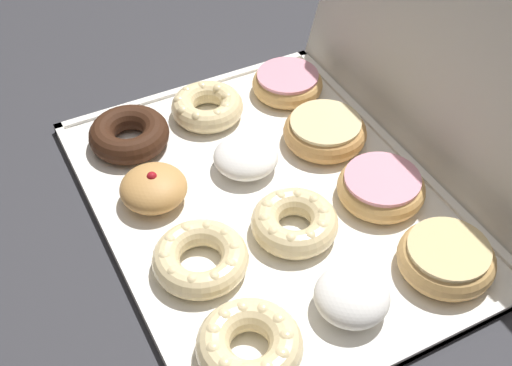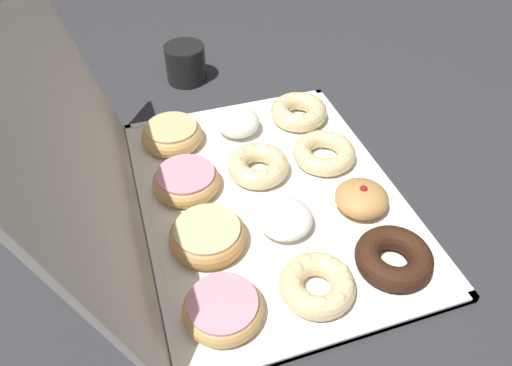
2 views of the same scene
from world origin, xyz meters
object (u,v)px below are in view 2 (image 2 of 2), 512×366
object	(u,v)px
cruller_donut_2	(324,152)
coffee_mug	(185,62)
pink_frosted_donut_10	(186,181)
powdered_filled_donut_5	(283,219)
glazed_ring_donut_11	(172,134)
jelly_filled_donut_1	(362,198)
cruller_donut_3	(299,111)
glazed_ring_donut_9	(208,236)
chocolate_cake_ring_donut_0	(394,258)
cruller_donut_6	(259,165)
donut_box	(270,199)
powdered_filled_donut_7	(236,123)
cruller_donut_4	(320,284)
pink_frosted_donut_8	(223,308)

from	to	relation	value
cruller_donut_2	coffee_mug	xyz separation A→B (m)	(0.38, 0.18, 0.02)
cruller_donut_2	pink_frosted_donut_10	distance (m)	0.26
powdered_filled_donut_5	glazed_ring_donut_11	size ratio (longest dim) A/B	0.77
jelly_filled_donut_1	cruller_donut_3	world-z (taller)	jelly_filled_donut_1
cruller_donut_3	glazed_ring_donut_11	size ratio (longest dim) A/B	0.99
glazed_ring_donut_9	coffee_mug	world-z (taller)	coffee_mug
cruller_donut_2	glazed_ring_donut_9	xyz separation A→B (m)	(-0.13, 0.25, 0.00)
chocolate_cake_ring_donut_0	pink_frosted_donut_10	xyz separation A→B (m)	(0.26, 0.26, 0.00)
glazed_ring_donut_9	cruller_donut_2	bearing A→B (deg)	-62.76
cruller_donut_6	powdered_filled_donut_5	bearing A→B (deg)	178.72
donut_box	powdered_filled_donut_7	distance (m)	0.20
powdered_filled_donut_5	glazed_ring_donut_9	bearing A→B (deg)	88.39
glazed_ring_donut_9	glazed_ring_donut_11	world-z (taller)	glazed_ring_donut_11
cruller_donut_2	cruller_donut_4	world-z (taller)	cruller_donut_4
pink_frosted_donut_10	donut_box	bearing A→B (deg)	-116.30
jelly_filled_donut_1	pink_frosted_donut_8	distance (m)	0.30
cruller_donut_6	coffee_mug	xyz separation A→B (m)	(0.38, 0.05, 0.02)
chocolate_cake_ring_donut_0	jelly_filled_donut_1	bearing A→B (deg)	-4.44
coffee_mug	pink_frosted_donut_8	bearing A→B (deg)	172.66
powdered_filled_donut_7	jelly_filled_donut_1	bearing A→B (deg)	-152.12
cruller_donut_2	powdered_filled_donut_7	size ratio (longest dim) A/B	1.34
cruller_donut_3	cruller_donut_6	bearing A→B (deg)	135.54
powdered_filled_donut_5	chocolate_cake_ring_donut_0	bearing A→B (deg)	-133.24
cruller_donut_3	pink_frosted_donut_8	world-z (taller)	cruller_donut_3
cruller_donut_2	glazed_ring_donut_9	bearing A→B (deg)	117.24
coffee_mug	cruller_donut_4	bearing A→B (deg)	-174.76
chocolate_cake_ring_donut_0	cruller_donut_6	bearing A→B (deg)	26.08
powdered_filled_donut_5	cruller_donut_6	world-z (taller)	powdered_filled_donut_5
powdered_filled_donut_7	pink_frosted_donut_8	world-z (taller)	powdered_filled_donut_7
cruller_donut_4	jelly_filled_donut_1	bearing A→B (deg)	-45.05
cruller_donut_2	powdered_filled_donut_5	xyz separation A→B (m)	(-0.13, 0.13, 0.00)
glazed_ring_donut_9	cruller_donut_4	bearing A→B (deg)	-135.59
cruller_donut_4	powdered_filled_donut_7	size ratio (longest dim) A/B	1.25
powdered_filled_donut_5	glazed_ring_donut_11	distance (m)	0.30
jelly_filled_donut_1	glazed_ring_donut_11	xyz separation A→B (m)	(0.27, 0.27, -0.00)
powdered_filled_donut_7	pink_frosted_donut_8	xyz separation A→B (m)	(-0.39, 0.13, -0.00)
jelly_filled_donut_1	pink_frosted_donut_10	world-z (taller)	jelly_filled_donut_1
powdered_filled_donut_7	coffee_mug	bearing A→B (deg)	11.51
cruller_donut_2	pink_frosted_donut_8	world-z (taller)	same
glazed_ring_donut_9	pink_frosted_donut_10	bearing A→B (deg)	2.63
cruller_donut_4	coffee_mug	world-z (taller)	coffee_mug
jelly_filled_donut_1	cruller_donut_4	size ratio (longest dim) A/B	0.82
jelly_filled_donut_1	coffee_mug	world-z (taller)	coffee_mug
powdered_filled_donut_5	coffee_mug	bearing A→B (deg)	5.76
pink_frosted_donut_10	chocolate_cake_ring_donut_0	bearing A→B (deg)	-134.82
donut_box	chocolate_cake_ring_donut_0	distance (m)	0.23
jelly_filled_donut_1	pink_frosted_donut_10	distance (m)	0.30
jelly_filled_donut_1	glazed_ring_donut_11	distance (m)	0.38
glazed_ring_donut_9	coffee_mug	size ratio (longest dim) A/B	1.08
donut_box	jelly_filled_donut_1	distance (m)	0.16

